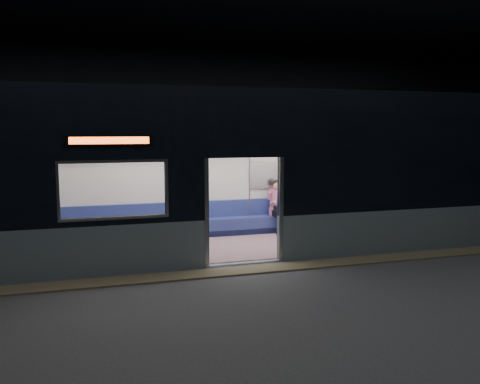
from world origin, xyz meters
name	(u,v)px	position (x,y,z in m)	size (l,w,h in m)	color
station_floor	(262,279)	(0.00, 0.00, -0.01)	(24.00, 14.00, 0.01)	#47494C
station_envelope	(263,63)	(0.00, 0.00, 3.66)	(24.00, 14.00, 5.00)	black
tactile_strip	(252,270)	(0.00, 0.55, 0.01)	(22.80, 0.50, 0.03)	#8C7F59
metro_car	(223,163)	(0.00, 2.54, 1.85)	(18.00, 3.04, 3.35)	gray
passenger	(278,203)	(1.66, 3.55, 0.76)	(0.36, 0.63, 1.29)	black
handbag	(280,208)	(1.63, 3.34, 0.66)	(0.24, 0.21, 0.12)	black
transit_map	(268,175)	(1.51, 3.85, 1.44)	(0.88, 0.03, 0.57)	white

